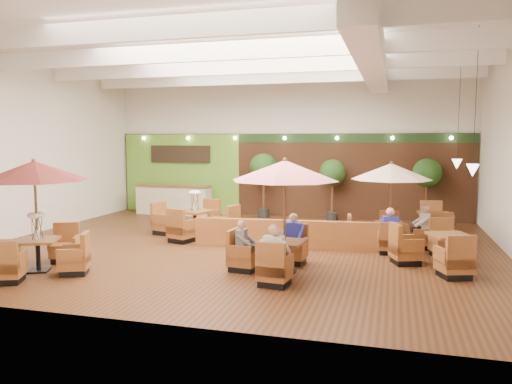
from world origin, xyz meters
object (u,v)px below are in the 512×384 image
(booth_divider, at_px, (298,235))
(diner_2, at_px, (244,240))
(diner_1, at_px, (293,233))
(service_counter, at_px, (174,200))
(table_0, at_px, (35,195))
(table_3, at_px, (195,222))
(diner_0, at_px, (275,249))
(topiary_1, at_px, (333,175))
(diner_3, at_px, (390,226))
(table_4, at_px, (436,251))
(table_5, at_px, (435,227))
(topiary_0, at_px, (264,170))
(table_1, at_px, (282,191))
(diner_4, at_px, (423,222))
(table_2, at_px, (391,188))
(topiary_2, at_px, (427,175))

(booth_divider, height_order, diner_2, diner_2)
(diner_1, bearing_deg, service_counter, -42.28)
(table_0, xyz_separation_m, table_3, (1.81, 4.90, -1.31))
(table_0, relative_size, diner_0, 3.22)
(topiary_1, distance_m, diner_2, 7.89)
(topiary_1, height_order, diner_2, topiary_1)
(diner_3, bearing_deg, table_4, -53.07)
(diner_2, bearing_deg, table_5, 134.80)
(table_4, bearing_deg, diner_0, -162.79)
(table_0, relative_size, table_3, 0.95)
(table_0, distance_m, topiary_1, 10.64)
(topiary_0, distance_m, diner_3, 7.05)
(service_counter, relative_size, diner_1, 3.92)
(table_1, bearing_deg, diner_4, 53.76)
(booth_divider, height_order, table_5, table_5)
(table_3, relative_size, table_4, 1.01)
(table_4, relative_size, diner_4, 3.58)
(table_3, distance_m, table_5, 7.26)
(table_0, height_order, table_3, table_0)
(table_1, xyz_separation_m, diner_1, (0.06, 0.95, -1.13))
(service_counter, height_order, table_2, table_2)
(topiary_0, height_order, diner_3, topiary_0)
(service_counter, height_order, table_0, table_0)
(topiary_0, height_order, topiary_1, topiary_0)
(table_1, height_order, topiary_0, table_1)
(topiary_1, relative_size, topiary_2, 0.97)
(table_5, relative_size, topiary_0, 1.14)
(table_3, xyz_separation_m, table_4, (6.96, -1.96, -0.07))
(diner_0, bearing_deg, table_2, 66.55)
(diner_0, bearing_deg, service_counter, 129.11)
(table_4, distance_m, diner_0, 4.24)
(table_1, height_order, diner_2, table_1)
(booth_divider, relative_size, table_4, 2.06)
(booth_divider, distance_m, topiary_0, 5.87)
(topiary_1, bearing_deg, diner_2, -97.90)
(service_counter, relative_size, topiary_1, 1.32)
(table_0, bearing_deg, table_2, 8.79)
(table_1, bearing_deg, service_counter, 134.74)
(table_1, distance_m, topiary_0, 8.13)
(diner_0, bearing_deg, table_1, 96.90)
(table_5, distance_m, diner_2, 6.60)
(service_counter, height_order, table_1, table_1)
(diner_1, height_order, diner_2, diner_1)
(booth_divider, height_order, topiary_0, topiary_0)
(table_0, distance_m, diner_4, 9.87)
(table_2, distance_m, topiary_1, 4.73)
(topiary_2, bearing_deg, table_2, -105.74)
(diner_1, bearing_deg, table_2, -126.33)
(topiary_0, height_order, diner_1, topiary_0)
(table_4, distance_m, topiary_2, 6.27)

